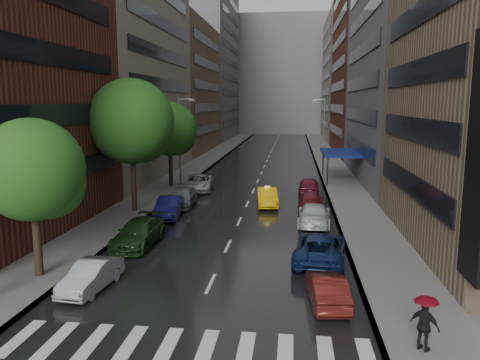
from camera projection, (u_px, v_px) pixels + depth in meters
The scene contains 18 objects.
ground at pixel (193, 322), 18.61m from camera, with size 220.00×220.00×0.00m, color gray.
road at pixel (266, 163), 67.61m from camera, with size 14.00×140.00×0.01m, color black.
sidewalk_left at pixel (205, 161), 68.60m from camera, with size 4.00×140.00×0.15m, color gray.
sidewalk_right at pixel (329, 163), 66.59m from camera, with size 4.00×140.00×0.15m, color gray.
crosswalk at pixel (187, 348), 16.63m from camera, with size 13.15×2.80×0.01m.
buildings_left at pixel (177, 56), 75.27m from camera, with size 8.00×108.00×38.00m.
buildings_right at pixel (370, 59), 70.02m from camera, with size 8.05×109.10×36.00m.
building_far at pixel (281, 76), 131.61m from camera, with size 40.00×14.00×32.00m, color slate.
tree_near at pixel (32, 170), 22.41m from camera, with size 4.98×4.98×7.94m.
tree_mid at pixel (131, 121), 36.00m from camera, with size 6.58×6.58×10.49m.
tree_far at pixel (170, 129), 47.21m from camera, with size 5.46×5.46×8.71m.
taxi at pixel (267, 197), 39.32m from camera, with size 1.63×4.67×1.54m, color #E6A80C.
parked_cars_left at pixel (173, 205), 36.31m from camera, with size 3.09×29.90×1.57m.
parked_cars_right at pixel (314, 217), 32.42m from camera, with size 3.22×29.36×1.61m.
ped_red_umbrella at pixel (425, 318), 16.01m from camera, with size 1.08×1.02×2.01m.
street_lamp_left at pixel (180, 139), 48.07m from camera, with size 1.74×0.22×9.00m.
street_lamp_right at pixel (323, 131), 61.04m from camera, with size 1.74×0.22×9.00m.
awning at pixel (340, 153), 51.39m from camera, with size 4.00×8.00×3.12m.
Camera 1 is at (3.84, -17.10, 8.65)m, focal length 35.00 mm.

